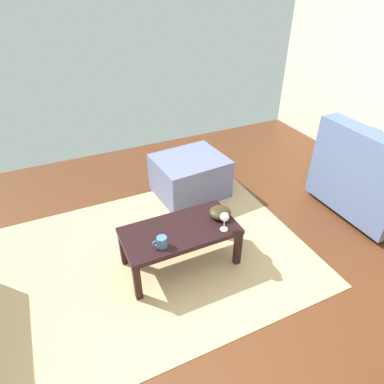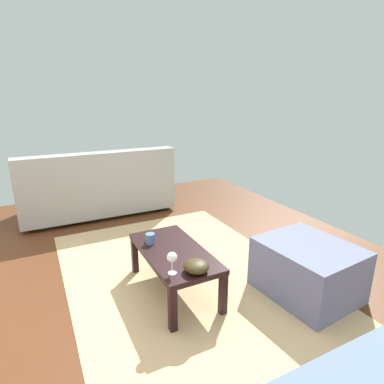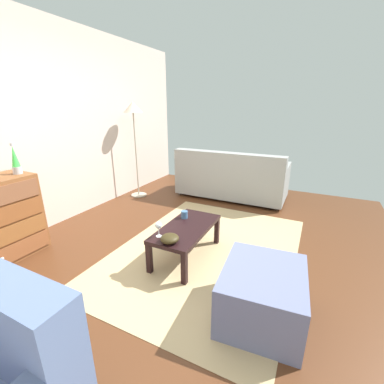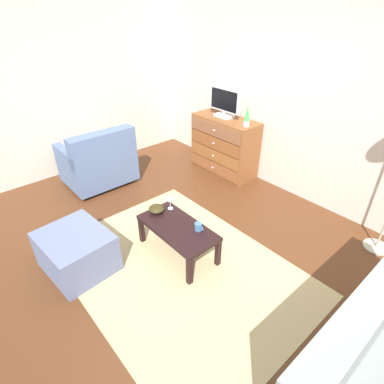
{
  "view_description": "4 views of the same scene",
  "coord_description": "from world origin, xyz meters",
  "px_view_note": "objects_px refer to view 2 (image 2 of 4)",
  "views": [
    {
      "loc": [
        0.74,
        1.78,
        2.03
      ],
      "look_at": [
        -0.11,
        -0.03,
        0.69
      ],
      "focal_mm": 31.14,
      "sensor_mm": 36.0,
      "label": 1
    },
    {
      "loc": [
        -2.07,
        0.84,
        1.51
      ],
      "look_at": [
        -0.13,
        -0.14,
        0.85
      ],
      "focal_mm": 29.74,
      "sensor_mm": 36.0,
      "label": 2
    },
    {
      "loc": [
        -2.19,
        -1.18,
        1.58
      ],
      "look_at": [
        0.13,
        -0.05,
        0.71
      ],
      "focal_mm": 23.86,
      "sensor_mm": 36.0,
      "label": 3
    },
    {
      "loc": [
        2.03,
        -1.62,
        2.37
      ],
      "look_at": [
        0.1,
        0.07,
        0.79
      ],
      "focal_mm": 28.75,
      "sensor_mm": 36.0,
      "label": 4
    }
  ],
  "objects_px": {
    "couch_large": "(98,188)",
    "bowl_decorative": "(196,266)",
    "wine_glass": "(172,258)",
    "mug": "(150,238)",
    "coffee_table": "(174,256)",
    "ottoman": "(307,269)"
  },
  "relations": [
    {
      "from": "mug",
      "to": "wine_glass",
      "type": "bearing_deg",
      "value": 177.41
    },
    {
      "from": "bowl_decorative",
      "to": "ottoman",
      "type": "relative_size",
      "value": 0.25
    },
    {
      "from": "coffee_table",
      "to": "wine_glass",
      "type": "distance_m",
      "value": 0.38
    },
    {
      "from": "mug",
      "to": "coffee_table",
      "type": "bearing_deg",
      "value": -147.65
    },
    {
      "from": "coffee_table",
      "to": "wine_glass",
      "type": "xyz_separation_m",
      "value": [
        -0.31,
        0.15,
        0.17
      ]
    },
    {
      "from": "ottoman",
      "to": "bowl_decorative",
      "type": "bearing_deg",
      "value": 80.92
    },
    {
      "from": "coffee_table",
      "to": "bowl_decorative",
      "type": "height_order",
      "value": "bowl_decorative"
    },
    {
      "from": "mug",
      "to": "couch_large",
      "type": "relative_size",
      "value": 0.06
    },
    {
      "from": "wine_glass",
      "to": "bowl_decorative",
      "type": "bearing_deg",
      "value": -108.27
    },
    {
      "from": "wine_glass",
      "to": "bowl_decorative",
      "type": "height_order",
      "value": "wine_glass"
    },
    {
      "from": "coffee_table",
      "to": "mug",
      "type": "height_order",
      "value": "mug"
    },
    {
      "from": "coffee_table",
      "to": "bowl_decorative",
      "type": "relative_size",
      "value": 5.07
    },
    {
      "from": "bowl_decorative",
      "to": "couch_large",
      "type": "bearing_deg",
      "value": 4.38
    },
    {
      "from": "wine_glass",
      "to": "mug",
      "type": "xyz_separation_m",
      "value": [
        0.5,
        -0.02,
        -0.07
      ]
    },
    {
      "from": "wine_glass",
      "to": "coffee_table",
      "type": "bearing_deg",
      "value": -25.23
    },
    {
      "from": "coffee_table",
      "to": "wine_glass",
      "type": "height_order",
      "value": "wine_glass"
    },
    {
      "from": "wine_glass",
      "to": "ottoman",
      "type": "height_order",
      "value": "wine_glass"
    },
    {
      "from": "bowl_decorative",
      "to": "ottoman",
      "type": "distance_m",
      "value": 0.94
    },
    {
      "from": "coffee_table",
      "to": "ottoman",
      "type": "height_order",
      "value": "ottoman"
    },
    {
      "from": "couch_large",
      "to": "bowl_decorative",
      "type": "bearing_deg",
      "value": -175.62
    },
    {
      "from": "wine_glass",
      "to": "bowl_decorative",
      "type": "distance_m",
      "value": 0.18
    },
    {
      "from": "wine_glass",
      "to": "mug",
      "type": "height_order",
      "value": "wine_glass"
    }
  ]
}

